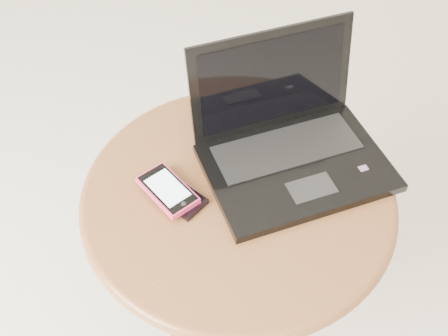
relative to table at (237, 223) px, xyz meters
name	(u,v)px	position (x,y,z in m)	size (l,w,h in m)	color
table	(237,223)	(0.00, 0.00, 0.00)	(0.57, 0.57, 0.45)	#51280F
laptop	(289,142)	(0.12, 0.04, 0.14)	(0.34, 0.28, 0.21)	black
phone_black	(176,195)	(-0.11, 0.03, 0.10)	(0.10, 0.12, 0.01)	black
phone_pink	(168,190)	(-0.12, 0.04, 0.11)	(0.09, 0.12, 0.01)	#D42E5A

